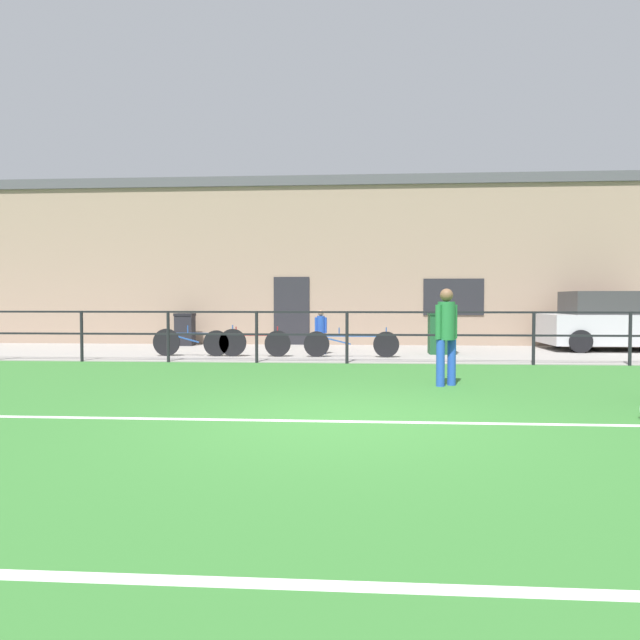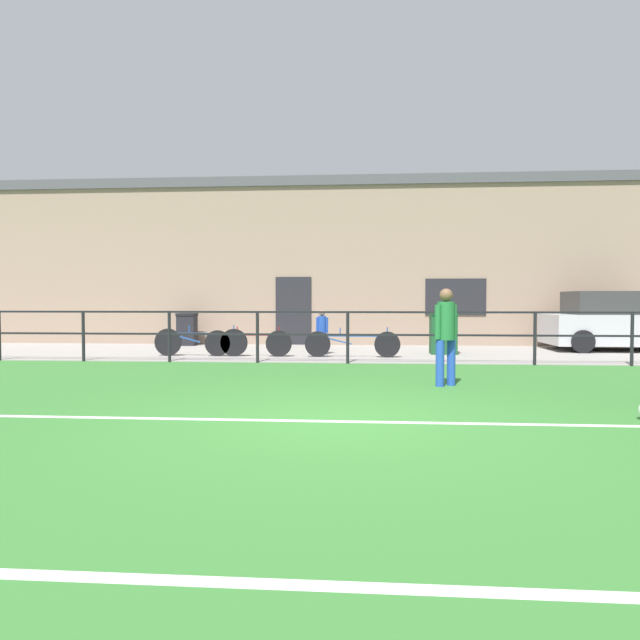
# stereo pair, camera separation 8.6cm
# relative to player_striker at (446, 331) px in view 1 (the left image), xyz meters

# --- Properties ---
(ground) EXTENTS (60.00, 44.00, 0.04)m
(ground) POSITION_rel_player_striker_xyz_m (-1.68, -2.82, -0.92)
(ground) COLOR #33702D
(field_line_touchline) EXTENTS (36.00, 0.11, 0.00)m
(field_line_touchline) POSITION_rel_player_striker_xyz_m (-1.68, -2.88, -0.89)
(field_line_touchline) COLOR white
(field_line_touchline) RESTS_ON ground
(field_line_hash) EXTENTS (36.00, 0.11, 0.00)m
(field_line_hash) POSITION_rel_player_striker_xyz_m (-1.68, -6.70, -0.89)
(field_line_hash) COLOR white
(field_line_hash) RESTS_ON ground
(pavement_strip) EXTENTS (48.00, 5.00, 0.02)m
(pavement_strip) POSITION_rel_player_striker_xyz_m (-1.68, 5.68, -0.89)
(pavement_strip) COLOR gray
(pavement_strip) RESTS_ON ground
(perimeter_fence) EXTENTS (36.07, 0.07, 1.15)m
(perimeter_fence) POSITION_rel_player_striker_xyz_m (-1.68, 3.18, -0.15)
(perimeter_fence) COLOR black
(perimeter_fence) RESTS_ON ground
(clubhouse_facade) EXTENTS (28.00, 2.56, 5.18)m
(clubhouse_facade) POSITION_rel_player_striker_xyz_m (-1.68, 9.38, 1.70)
(clubhouse_facade) COLOR gray
(clubhouse_facade) RESTS_ON ground
(player_striker) EXTENTS (0.38, 0.28, 1.58)m
(player_striker) POSITION_rel_player_striker_xyz_m (0.00, 0.00, 0.00)
(player_striker) COLOR blue
(player_striker) RESTS_ON ground
(spectator_child) EXTENTS (0.31, 0.20, 1.12)m
(spectator_child) POSITION_rel_player_striker_xyz_m (-2.38, 5.06, -0.24)
(spectator_child) COLOR #232D4C
(spectator_child) RESTS_ON pavement_strip
(parked_car_red) EXTENTS (3.81, 1.94, 1.61)m
(parked_car_red) POSITION_rel_player_striker_xyz_m (5.56, 6.81, -0.12)
(parked_car_red) COLOR #B7B7BC
(parked_car_red) RESTS_ON pavement_strip
(bicycle_parked_0) EXTENTS (2.29, 0.04, 0.72)m
(bicycle_parked_0) POSITION_rel_player_striker_xyz_m (-1.61, 4.38, -0.55)
(bicycle_parked_0) COLOR black
(bicycle_parked_0) RESTS_ON pavement_strip
(bicycle_parked_1) EXTENTS (2.14, 0.04, 0.73)m
(bicycle_parked_1) POSITION_rel_player_striker_xyz_m (-4.14, 4.38, -0.54)
(bicycle_parked_1) COLOR black
(bicycle_parked_1) RESTS_ON pavement_strip
(bicycle_parked_2) EXTENTS (2.32, 0.04, 0.76)m
(bicycle_parked_2) POSITION_rel_player_striker_xyz_m (-5.31, 4.38, -0.53)
(bicycle_parked_2) COLOR black
(bicycle_parked_2) RESTS_ON pavement_strip
(trash_bin_0) EXTENTS (0.69, 0.58, 1.07)m
(trash_bin_0) POSITION_rel_player_striker_xyz_m (0.68, 5.40, -0.34)
(trash_bin_0) COLOR #194C28
(trash_bin_0) RESTS_ON pavement_strip
(trash_bin_1) EXTENTS (0.56, 0.48, 0.97)m
(trash_bin_1) POSITION_rel_player_striker_xyz_m (-6.66, 7.59, -0.38)
(trash_bin_1) COLOR black
(trash_bin_1) RESTS_ON pavement_strip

